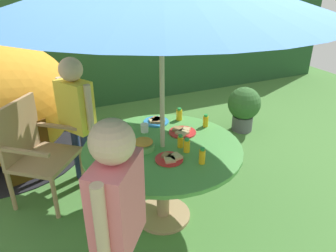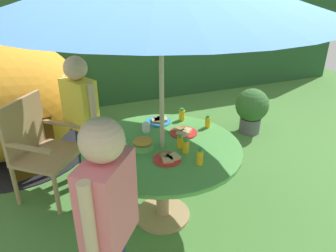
# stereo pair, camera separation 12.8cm
# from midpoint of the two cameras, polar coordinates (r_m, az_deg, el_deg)

# --- Properties ---
(ground_plane) EXTENTS (10.00, 10.00, 0.02)m
(ground_plane) POSITION_cam_midpoint_polar(r_m,az_deg,el_deg) (3.02, -2.11, -15.56)
(ground_plane) COLOR #477A38
(hedge_backdrop) EXTENTS (9.00, 0.70, 2.02)m
(hedge_backdrop) POSITION_cam_midpoint_polar(r_m,az_deg,el_deg) (5.35, -15.41, 14.45)
(hedge_backdrop) COLOR #234C28
(hedge_backdrop) RESTS_ON ground_plane
(garden_table) EXTENTS (1.27, 1.27, 0.71)m
(garden_table) POSITION_cam_midpoint_polar(r_m,az_deg,el_deg) (2.67, -2.31, -6.11)
(garden_table) COLOR tan
(garden_table) RESTS_ON ground_plane
(wooden_chair) EXTENTS (0.71, 0.72, 0.95)m
(wooden_chair) POSITION_cam_midpoint_polar(r_m,az_deg,el_deg) (3.21, -23.46, -3.51)
(wooden_chair) COLOR tan
(wooden_chair) RESTS_ON ground_plane
(potted_plant) EXTENTS (0.43, 0.43, 0.60)m
(potted_plant) POSITION_cam_midpoint_polar(r_m,az_deg,el_deg) (4.42, 12.32, 3.34)
(potted_plant) COLOR #595960
(potted_plant) RESTS_ON ground_plane
(child_in_yellow_shirt) EXTENTS (0.33, 0.38, 1.28)m
(child_in_yellow_shirt) POSITION_cam_midpoint_polar(r_m,az_deg,el_deg) (3.20, -16.95, 3.31)
(child_in_yellow_shirt) COLOR navy
(child_in_yellow_shirt) RESTS_ON ground_plane
(child_in_pink_shirt) EXTENTS (0.37, 0.40, 1.36)m
(child_in_pink_shirt) POSITION_cam_midpoint_polar(r_m,az_deg,el_deg) (1.80, -10.93, -13.27)
(child_in_pink_shirt) COLOR navy
(child_in_pink_shirt) RESTS_ON ground_plane
(snack_bowl) EXTENTS (0.18, 0.18, 0.09)m
(snack_bowl) POSITION_cam_midpoint_polar(r_m,az_deg,el_deg) (2.55, -5.76, -3.26)
(snack_bowl) COLOR #66B259
(snack_bowl) RESTS_ON garden_table
(plate_far_right) EXTENTS (0.21, 0.21, 0.03)m
(plate_far_right) POSITION_cam_midpoint_polar(r_m,az_deg,el_deg) (2.42, -1.17, -5.70)
(plate_far_right) COLOR red
(plate_far_right) RESTS_ON garden_table
(plate_center_front) EXTENTS (0.24, 0.24, 0.03)m
(plate_center_front) POSITION_cam_midpoint_polar(r_m,az_deg,el_deg) (2.80, 1.18, -1.02)
(plate_center_front) COLOR red
(plate_center_front) RESTS_ON garden_table
(plate_near_right) EXTENTS (0.23, 0.23, 0.03)m
(plate_near_right) POSITION_cam_midpoint_polar(r_m,az_deg,el_deg) (3.00, -3.26, 0.90)
(plate_near_right) COLOR #338CD8
(plate_near_right) RESTS_ON garden_table
(juice_bottle_near_left) EXTENTS (0.05, 0.05, 0.13)m
(juice_bottle_near_left) POSITION_cam_midpoint_polar(r_m,az_deg,el_deg) (2.36, 4.44, -5.30)
(juice_bottle_near_left) COLOR yellow
(juice_bottle_near_left) RESTS_ON garden_table
(juice_bottle_far_left) EXTENTS (0.05, 0.05, 0.11)m
(juice_bottle_far_left) POSITION_cam_midpoint_polar(r_m,az_deg,el_deg) (2.57, 0.76, -2.72)
(juice_bottle_far_left) COLOR yellow
(juice_bottle_far_left) RESTS_ON garden_table
(juice_bottle_center_back) EXTENTS (0.06, 0.06, 0.12)m
(juice_bottle_center_back) POSITION_cam_midpoint_polar(r_m,az_deg,el_deg) (2.32, -12.62, -6.60)
(juice_bottle_center_back) COLOR yellow
(juice_bottle_center_back) RESTS_ON garden_table
(juice_bottle_mid_left) EXTENTS (0.05, 0.05, 0.12)m
(juice_bottle_mid_left) POSITION_cam_midpoint_polar(r_m,az_deg,el_deg) (2.50, 1.84, -3.46)
(juice_bottle_mid_left) COLOR yellow
(juice_bottle_mid_left) RESTS_ON garden_table
(juice_bottle_mid_right) EXTENTS (0.06, 0.06, 0.12)m
(juice_bottle_mid_right) POSITION_cam_midpoint_polar(r_m,az_deg,el_deg) (3.03, 0.78, 2.03)
(juice_bottle_mid_right) COLOR yellow
(juice_bottle_mid_right) RESTS_ON garden_table
(juice_bottle_front_edge) EXTENTS (0.05, 0.05, 0.11)m
(juice_bottle_front_edge) POSITION_cam_midpoint_polar(r_m,az_deg,el_deg) (2.91, 5.34, 0.88)
(juice_bottle_front_edge) COLOR yellow
(juice_bottle_front_edge) RESTS_ON garden_table
(cup_near) EXTENTS (0.07, 0.07, 0.07)m
(cup_near) POSITION_cam_midpoint_polar(r_m,az_deg,el_deg) (2.82, -5.42, -0.36)
(cup_near) COLOR white
(cup_near) RESTS_ON garden_table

